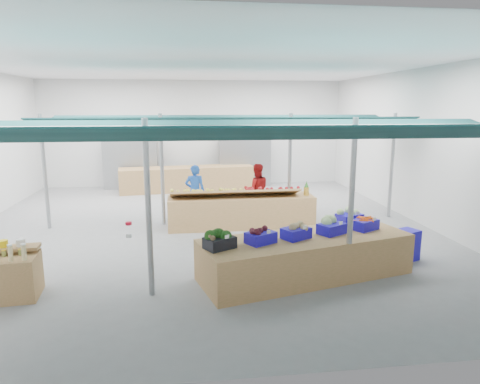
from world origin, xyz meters
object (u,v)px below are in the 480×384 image
at_px(crate_stack, 405,245).
at_px(vendor_right, 257,190).
at_px(veg_counter, 306,257).
at_px(vendor_left, 195,191).
at_px(fruit_counter, 241,211).

distance_m(crate_stack, vendor_right, 4.79).
bearing_deg(veg_counter, crate_stack, -0.66).
xyz_separation_m(crate_stack, vendor_right, (-2.47, 4.07, 0.45)).
distance_m(crate_stack, vendor_left, 5.92).
relative_size(crate_stack, vendor_right, 0.42).
distance_m(veg_counter, crate_stack, 2.39).
xyz_separation_m(veg_counter, vendor_right, (-0.16, 4.66, 0.39)).
xyz_separation_m(vendor_left, vendor_right, (1.80, 0.00, 0.00)).
height_order(veg_counter, fruit_counter, fruit_counter).
distance_m(fruit_counter, vendor_right, 1.30).
relative_size(fruit_counter, vendor_left, 2.50).
xyz_separation_m(veg_counter, fruit_counter, (-0.76, 3.56, 0.03)).
xyz_separation_m(fruit_counter, crate_stack, (3.07, -2.97, -0.09)).
xyz_separation_m(fruit_counter, vendor_left, (-1.20, 1.10, 0.36)).
height_order(fruit_counter, vendor_right, vendor_right).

